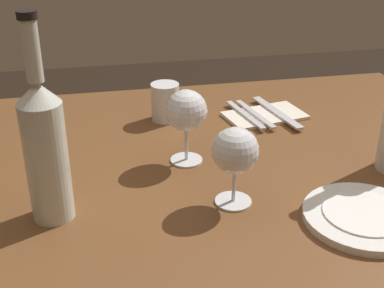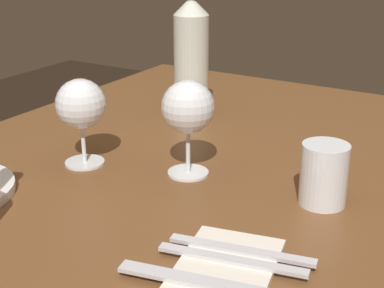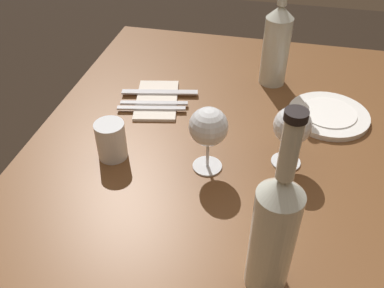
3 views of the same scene
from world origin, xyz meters
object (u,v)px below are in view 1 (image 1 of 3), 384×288
object	(u,v)px
wine_bottle	(45,147)
fork_outer	(245,115)
dinner_plate	(364,217)
fork_inner	(255,114)
water_tumbler	(165,104)
table_knife	(277,112)
folded_napkin	(265,116)
wine_glass_right	(186,112)
wine_glass_left	(235,152)

from	to	relation	value
wine_bottle	fork_outer	xyz separation A→B (m)	(0.44, 0.34, -0.12)
dinner_plate	fork_outer	bearing A→B (deg)	99.30
fork_inner	water_tumbler	bearing A→B (deg)	171.03
dinner_plate	table_knife	xyz separation A→B (m)	(0.01, 0.45, 0.00)
folded_napkin	dinner_plate	bearing A→B (deg)	-86.94
fork_inner	wine_glass_right	bearing A→B (deg)	-137.99
wine_glass_right	fork_outer	size ratio (longest dim) A/B	0.86
fork_inner	folded_napkin	bearing A→B (deg)	0.00
folded_napkin	fork_inner	bearing A→B (deg)	180.00
wine_glass_left	wine_glass_right	bearing A→B (deg)	107.21
folded_napkin	wine_bottle	bearing A→B (deg)	-145.60
fork_outer	folded_napkin	bearing A→B (deg)	0.00
fork_outer	dinner_plate	bearing A→B (deg)	-80.70
wine_glass_right	dinner_plate	distance (m)	0.38
fork_outer	wine_bottle	bearing A→B (deg)	-142.67
wine_glass_left	table_knife	bearing A→B (deg)	59.73
table_knife	fork_outer	bearing A→B (deg)	180.00
wine_glass_right	water_tumbler	size ratio (longest dim) A/B	1.71
fork_inner	fork_outer	bearing A→B (deg)	180.00
dinner_plate	fork_outer	xyz separation A→B (m)	(-0.07, 0.45, 0.00)
wine_bottle	fork_inner	world-z (taller)	wine_bottle
wine_glass_left	table_knife	world-z (taller)	wine_glass_left
wine_glass_right	wine_bottle	size ratio (longest dim) A/B	0.44
wine_glass_left	water_tumbler	world-z (taller)	wine_glass_left
wine_bottle	fork_inner	size ratio (longest dim) A/B	1.96
fork_outer	wine_glass_right	bearing A→B (deg)	-134.27
folded_napkin	fork_inner	distance (m)	0.03
wine_glass_left	wine_bottle	world-z (taller)	wine_bottle
folded_napkin	table_knife	xyz separation A→B (m)	(0.03, 0.00, 0.01)
wine_glass_right	wine_bottle	xyz separation A→B (m)	(-0.26, -0.15, 0.02)
wine_glass_left	table_knife	distance (m)	0.42
wine_bottle	folded_napkin	size ratio (longest dim) A/B	1.68
wine_glass_left	folded_napkin	bearing A→B (deg)	63.47
dinner_plate	table_knife	bearing A→B (deg)	89.27
fork_inner	table_knife	xyz separation A→B (m)	(0.05, 0.00, 0.00)
wine_glass_right	wine_glass_left	bearing A→B (deg)	-72.79
wine_glass_left	wine_glass_right	world-z (taller)	wine_glass_right
folded_napkin	table_knife	distance (m)	0.03
fork_inner	fork_outer	distance (m)	0.02
wine_glass_left	wine_glass_right	xyz separation A→B (m)	(-0.05, 0.17, 0.01)
wine_glass_right	table_knife	distance (m)	0.33
fork_inner	fork_outer	size ratio (longest dim) A/B	1.00
wine_bottle	water_tumbler	xyz separation A→B (m)	(0.25, 0.37, -0.09)
dinner_plate	table_knife	world-z (taller)	dinner_plate
dinner_plate	wine_glass_left	bearing A→B (deg)	154.09
wine_glass_right	folded_napkin	xyz separation A→B (m)	(0.23, 0.18, -0.10)
wine_bottle	folded_napkin	xyz separation A→B (m)	(0.49, 0.34, -0.13)
wine_glass_right	fork_inner	size ratio (longest dim) A/B	0.86
wine_bottle	folded_napkin	world-z (taller)	wine_bottle
wine_glass_right	water_tumbler	distance (m)	0.23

